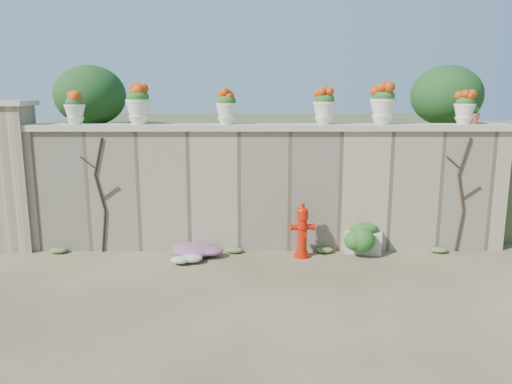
{
  "coord_description": "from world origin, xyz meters",
  "views": [
    {
      "loc": [
        -0.17,
        -6.39,
        2.62
      ],
      "look_at": [
        -0.14,
        1.4,
        1.05
      ],
      "focal_mm": 35.0,
      "sensor_mm": 36.0,
      "label": 1
    }
  ],
  "objects_px": {
    "fire_hydrant": "(302,230)",
    "urn_pot_0": "(75,108)",
    "terracotta_pot": "(472,116)",
    "planter_box": "(363,239)"
  },
  "relations": [
    {
      "from": "urn_pot_0",
      "to": "fire_hydrant",
      "type": "bearing_deg",
      "value": -7.62
    },
    {
      "from": "fire_hydrant",
      "to": "urn_pot_0",
      "type": "xyz_separation_m",
      "value": [
        -3.68,
        0.49,
        1.9
      ]
    },
    {
      "from": "fire_hydrant",
      "to": "urn_pot_0",
      "type": "height_order",
      "value": "urn_pot_0"
    },
    {
      "from": "fire_hydrant",
      "to": "terracotta_pot",
      "type": "relative_size",
      "value": 3.04
    },
    {
      "from": "planter_box",
      "to": "terracotta_pot",
      "type": "relative_size",
      "value": 2.25
    },
    {
      "from": "planter_box",
      "to": "terracotta_pot",
      "type": "xyz_separation_m",
      "value": [
        1.74,
        0.25,
        2.01
      ]
    },
    {
      "from": "planter_box",
      "to": "fire_hydrant",
      "type": "bearing_deg",
      "value": -153.09
    },
    {
      "from": "urn_pot_0",
      "to": "terracotta_pot",
      "type": "bearing_deg",
      "value": -0.0
    },
    {
      "from": "terracotta_pot",
      "to": "fire_hydrant",
      "type": "bearing_deg",
      "value": -169.97
    },
    {
      "from": "fire_hydrant",
      "to": "planter_box",
      "type": "relative_size",
      "value": 1.35
    }
  ]
}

